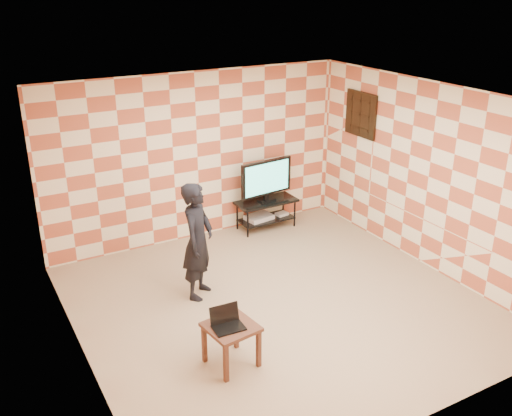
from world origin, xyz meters
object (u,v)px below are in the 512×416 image
object	(u,v)px
tv	(266,179)
person	(198,241)
tv_stand	(266,208)
side_table	(231,332)

from	to	relation	value
tv	person	xyz separation A→B (m)	(-1.90, -1.47, -0.09)
tv_stand	person	distance (m)	2.44
tv_stand	tv	distance (m)	0.53
tv_stand	side_table	size ratio (longest dim) A/B	1.80
side_table	tv	bearing A→B (deg)	53.86
tv	tv_stand	bearing A→B (deg)	83.75
tv_stand	person	bearing A→B (deg)	-142.20
tv_stand	side_table	world-z (taller)	same
tv	person	world-z (taller)	person
tv_stand	tv	size ratio (longest dim) A/B	1.07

